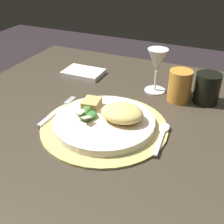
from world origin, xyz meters
name	(u,v)px	position (x,y,z in m)	size (l,w,h in m)	color
dining_table	(135,163)	(0.00, 0.00, 0.60)	(1.13, 0.88, 0.76)	#393024
placemat	(104,126)	(-0.06, -0.08, 0.76)	(0.33, 0.33, 0.01)	tan
dinner_plate	(104,122)	(-0.06, -0.08, 0.77)	(0.26, 0.26, 0.02)	silver
pasta_serving	(122,113)	(-0.02, -0.06, 0.80)	(0.11, 0.09, 0.04)	#E5C96C
salad_greens	(87,114)	(-0.11, -0.09, 0.79)	(0.07, 0.08, 0.03)	#357835
bread_piece	(92,104)	(-0.12, -0.03, 0.79)	(0.05, 0.04, 0.02)	tan
fork	(56,112)	(-0.22, -0.08, 0.77)	(0.02, 0.17, 0.00)	silver
spoon	(163,132)	(0.09, -0.05, 0.77)	(0.03, 0.14, 0.01)	silver
napkin	(83,73)	(-0.28, 0.20, 0.76)	(0.14, 0.10, 0.02)	silver
wine_glass	(157,62)	(-0.01, 0.18, 0.85)	(0.07, 0.07, 0.14)	silver
amber_tumbler	(180,86)	(0.08, 0.15, 0.81)	(0.07, 0.07, 0.10)	#C9842F
dark_tumbler	(207,88)	(0.16, 0.17, 0.80)	(0.07, 0.07, 0.09)	black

